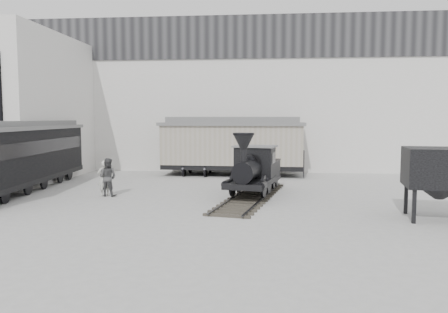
# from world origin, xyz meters

# --- Properties ---
(ground) EXTENTS (90.00, 90.00, 0.00)m
(ground) POSITION_xyz_m (0.00, 0.00, 0.00)
(ground) COLOR #9E9E9B
(north_wall) EXTENTS (34.00, 2.51, 11.00)m
(north_wall) POSITION_xyz_m (0.00, 14.98, 5.55)
(north_wall) COLOR silver
(north_wall) RESTS_ON ground
(west_pavilion) EXTENTS (7.00, 12.11, 9.00)m
(west_pavilion) POSITION_xyz_m (-14.50, 9.96, 4.49)
(west_pavilion) COLOR silver
(west_pavilion) RESTS_ON ground
(locomotive) EXTENTS (3.56, 8.99, 3.10)m
(locomotive) POSITION_xyz_m (0.88, 4.16, 1.15)
(locomotive) COLOR #332F27
(locomotive) RESTS_ON ground
(boxcar) EXTENTS (9.68, 3.32, 3.92)m
(boxcar) POSITION_xyz_m (-0.74, 11.88, 2.06)
(boxcar) COLOR black
(boxcar) RESTS_ON ground
(passenger_coach) EXTENTS (3.58, 12.94, 3.42)m
(passenger_coach) POSITION_xyz_m (-11.49, 4.71, 1.89)
(passenger_coach) COLOR black
(passenger_coach) RESTS_ON ground
(visitor_a) EXTENTS (0.77, 0.70, 1.76)m
(visitor_a) POSITION_xyz_m (-6.47, 3.49, 0.88)
(visitor_a) COLOR silver
(visitor_a) RESTS_ON ground
(visitor_b) EXTENTS (1.01, 0.84, 1.88)m
(visitor_b) POSITION_xyz_m (-6.27, 3.46, 0.94)
(visitor_b) COLOR #434344
(visitor_b) RESTS_ON ground
(coal_hopper) EXTENTS (2.76, 2.37, 2.72)m
(coal_hopper) POSITION_xyz_m (7.98, -0.28, 1.78)
(coal_hopper) COLOR black
(coal_hopper) RESTS_ON ground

